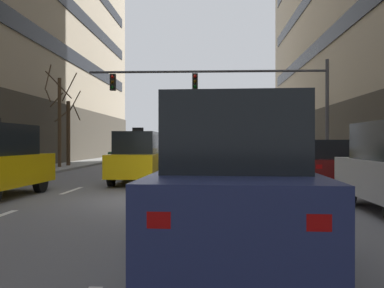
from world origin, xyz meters
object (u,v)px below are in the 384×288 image
(car_driving_0, at_px, (233,181))
(traffic_signal_0, at_px, (235,91))
(car_parked_3, at_px, (294,158))
(street_tree_0, at_px, (69,131))
(taxi_driving_4, at_px, (215,152))
(car_driving_1, at_px, (126,153))
(street_tree_1, at_px, (59,117))
(car_parked_2, at_px, (321,162))
(taxi_driving_3, at_px, (138,157))
(taxi_driving_2, at_px, (178,151))

(car_driving_0, bearing_deg, traffic_signal_0, 86.30)
(car_parked_3, bearing_deg, street_tree_0, 161.79)
(taxi_driving_4, distance_m, traffic_signal_0, 5.77)
(car_driving_0, height_order, car_driving_1, car_driving_0)
(car_parked_3, bearing_deg, taxi_driving_4, 137.22)
(car_parked_3, bearing_deg, street_tree_1, 167.99)
(car_driving_0, relative_size, traffic_signal_0, 0.38)
(car_driving_0, xyz_separation_m, car_driving_1, (-6.81, 25.45, -0.32))
(taxi_driving_4, bearing_deg, car_driving_0, -89.92)
(car_parked_2, relative_size, car_parked_3, 1.07)
(taxi_driving_3, bearing_deg, car_driving_1, 103.54)
(car_driving_0, height_order, street_tree_0, street_tree_0)
(car_parked_2, height_order, street_tree_0, street_tree_0)
(taxi_driving_3, bearing_deg, street_tree_0, 122.76)
(traffic_signal_0, bearing_deg, street_tree_0, 152.86)
(taxi_driving_3, bearing_deg, taxi_driving_4, 70.67)
(street_tree_1, bearing_deg, taxi_driving_3, -52.36)
(car_parked_2, relative_size, traffic_signal_0, 0.38)
(taxi_driving_2, distance_m, taxi_driving_3, 22.37)
(taxi_driving_2, xyz_separation_m, taxi_driving_4, (3.29, -13.28, 0.28))
(taxi_driving_4, height_order, car_parked_3, taxi_driving_4)
(traffic_signal_0, xyz_separation_m, street_tree_1, (-10.48, 3.78, -1.06))
(car_parked_2, height_order, traffic_signal_0, traffic_signal_0)
(car_parked_2, distance_m, street_tree_1, 15.97)
(car_driving_1, distance_m, car_parked_2, 18.37)
(taxi_driving_4, distance_m, car_parked_2, 9.86)
(taxi_driving_2, distance_m, street_tree_0, 14.14)
(car_driving_1, xyz_separation_m, street_tree_1, (-2.70, -6.76, 2.40))
(car_driving_1, bearing_deg, taxi_driving_4, -40.71)
(taxi_driving_4, bearing_deg, taxi_driving_2, 103.93)
(taxi_driving_3, distance_m, street_tree_0, 11.66)
(car_driving_1, relative_size, taxi_driving_3, 1.00)
(taxi_driving_2, bearing_deg, car_driving_1, -115.10)
(car_driving_0, relative_size, car_driving_1, 1.09)
(car_driving_0, height_order, traffic_signal_0, traffic_signal_0)
(taxi_driving_3, height_order, car_parked_3, taxi_driving_3)
(traffic_signal_0, xyz_separation_m, street_tree_0, (-10.45, 5.35, -1.90))
(car_driving_0, distance_m, street_tree_1, 21.08)
(car_driving_1, xyz_separation_m, car_parked_3, (10.91, -9.65, 0.01))
(taxi_driving_4, bearing_deg, street_tree_0, 176.06)
(taxi_driving_2, height_order, traffic_signal_0, traffic_signal_0)
(taxi_driving_3, distance_m, car_parked_2, 7.32)
(car_driving_0, bearing_deg, taxi_driving_2, 95.77)
(car_parked_2, distance_m, street_tree_0, 16.70)
(street_tree_0, bearing_deg, car_driving_0, -64.92)
(car_parked_3, distance_m, traffic_signal_0, 4.75)
(taxi_driving_4, bearing_deg, car_driving_1, 139.29)
(car_driving_0, distance_m, traffic_signal_0, 15.27)
(traffic_signal_0, distance_m, street_tree_1, 11.19)
(taxi_driving_4, relative_size, car_parked_2, 0.96)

